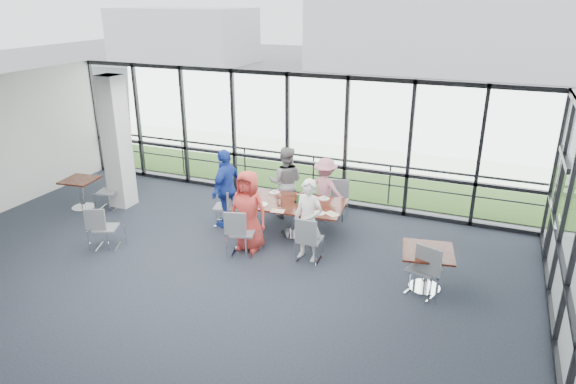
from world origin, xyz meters
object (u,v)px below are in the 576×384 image
at_px(diner_near_right, 308,220).
at_px(chair_main_end, 224,207).
at_px(diner_far_left, 286,182).
at_px(diner_end, 226,188).
at_px(diner_far_right, 325,190).
at_px(chair_spare_la, 106,228).
at_px(main_table, 293,207).
at_px(side_table_left, 80,184).
at_px(chair_main_fr, 335,201).
at_px(chair_spare_r, 424,268).
at_px(structural_column, 117,143).
at_px(chair_main_fl, 283,193).
at_px(chair_spare_lb, 107,192).
at_px(chair_main_nr, 310,239).
at_px(chair_main_nl, 243,232).
at_px(diner_near_left, 248,211).
at_px(side_table_right, 428,257).

relative_size(diner_near_right, chair_main_end, 1.94).
xyz_separation_m(diner_far_left, diner_end, (-1.02, -0.97, 0.05)).
xyz_separation_m(diner_far_right, chair_spare_la, (-3.68, -3.08, -0.29)).
height_order(main_table, side_table_left, same).
distance_m(diner_far_left, chair_main_fr, 1.22).
bearing_deg(diner_end, diner_far_right, 123.32).
bearing_deg(chair_spare_r, structural_column, -170.88).
height_order(chair_main_fl, chair_spare_lb, chair_main_fl).
height_order(diner_far_right, diner_end, diner_end).
bearing_deg(main_table, chair_main_nr, -56.77).
relative_size(main_table, chair_main_nl, 2.38).
relative_size(diner_near_right, diner_end, 0.93).
distance_m(diner_near_left, chair_main_nr, 1.38).
bearing_deg(chair_main_fl, diner_far_left, 121.34).
distance_m(main_table, diner_near_right, 1.14).
relative_size(side_table_right, chair_main_end, 1.19).
bearing_deg(chair_main_fr, chair_main_nl, 46.54).
bearing_deg(side_table_right, diner_near_left, 176.78).
bearing_deg(chair_main_nl, side_table_left, 157.39).
relative_size(side_table_right, diner_far_left, 0.60).
bearing_deg(side_table_left, chair_main_nl, -7.64).
bearing_deg(chair_main_fl, structural_column, 12.65).
relative_size(diner_end, chair_main_nr, 1.94).
bearing_deg(diner_near_left, chair_spare_la, -156.99).
distance_m(structural_column, chair_spare_r, 7.72).
relative_size(side_table_right, chair_spare_r, 1.03).
relative_size(chair_main_nl, chair_main_end, 1.11).
height_order(side_table_left, diner_far_left, diner_far_left).
bearing_deg(diner_near_left, chair_main_fr, 61.84).
relative_size(diner_far_right, chair_main_nr, 1.62).
bearing_deg(diner_end, chair_main_end, -91.09).
xyz_separation_m(side_table_right, diner_end, (-4.55, 1.05, 0.26)).
relative_size(diner_near_left, chair_spare_lb, 1.90).
height_order(structural_column, side_table_left, structural_column).
relative_size(chair_main_fl, chair_spare_lb, 1.05).
bearing_deg(chair_main_nl, structural_column, 148.25).
height_order(chair_main_nl, chair_spare_la, chair_main_nl).
relative_size(structural_column, chair_spare_la, 3.55).
height_order(side_table_right, diner_near_right, diner_near_right).
relative_size(diner_near_left, chair_main_nr, 1.83).
xyz_separation_m(side_table_left, chair_main_end, (3.67, 0.48, -0.19)).
height_order(diner_far_left, chair_spare_r, diner_far_left).
distance_m(main_table, chair_spare_la, 3.90).
distance_m(structural_column, chair_main_nr, 5.49).
xyz_separation_m(structural_column, diner_near_right, (5.23, -0.88, -0.77)).
distance_m(diner_far_right, chair_main_nr, 2.04).
relative_size(chair_main_nl, chair_main_fr, 1.06).
bearing_deg(chair_main_nr, diner_near_left, 176.88).
xyz_separation_m(chair_main_end, chair_spare_lb, (-3.05, -0.28, 0.02)).
distance_m(diner_near_left, diner_far_right, 2.21).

